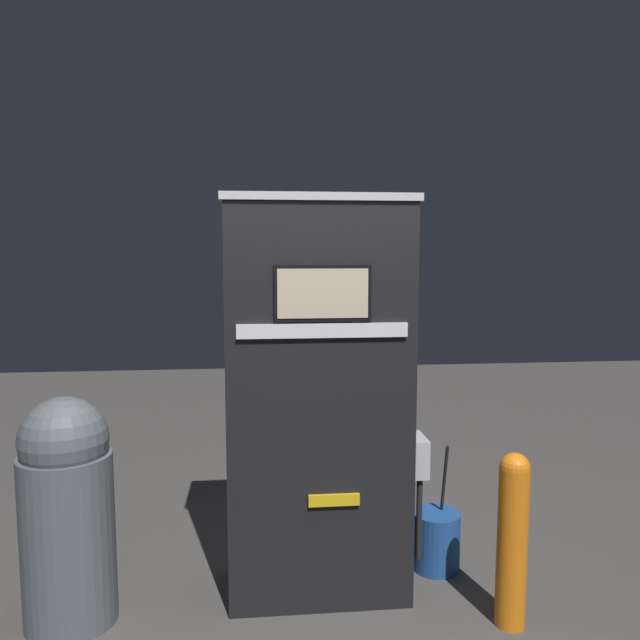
{
  "coord_description": "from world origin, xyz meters",
  "views": [
    {
      "loc": [
        -0.33,
        -3.1,
        1.92
      ],
      "look_at": [
        0.0,
        0.13,
        1.56
      ],
      "focal_mm": 35.0,
      "sensor_mm": 36.0,
      "label": 1
    }
  ],
  "objects": [
    {
      "name": "ground_plane",
      "position": [
        0.0,
        0.0,
        0.0
      ],
      "size": [
        14.0,
        14.0,
        0.0
      ],
      "primitive_type": "plane",
      "color": "#423F3D"
    },
    {
      "name": "gas_pump",
      "position": [
        0.0,
        0.26,
        1.11
      ],
      "size": [
        1.09,
        0.55,
        2.21
      ],
      "color": "black",
      "rests_on": "ground_plane"
    },
    {
      "name": "safety_bollard",
      "position": [
        0.95,
        -0.19,
        0.48
      ],
      "size": [
        0.15,
        0.15,
        0.91
      ],
      "color": "orange",
      "rests_on": "ground_plane"
    },
    {
      "name": "trash_bin",
      "position": [
        -1.3,
        0.07,
        0.61
      ],
      "size": [
        0.46,
        0.46,
        1.19
      ],
      "color": "#51565B",
      "rests_on": "ground_plane"
    },
    {
      "name": "squeegee_bucket",
      "position": [
        0.73,
        0.41,
        0.18
      ],
      "size": [
        0.29,
        0.29,
        0.78
      ],
      "color": "#1E478C",
      "rests_on": "ground_plane"
    }
  ]
}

